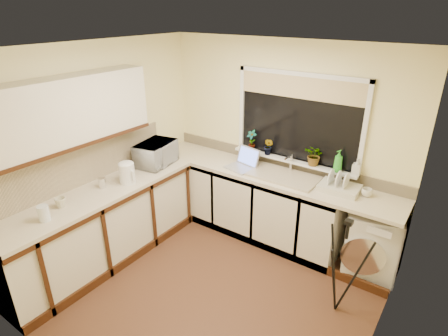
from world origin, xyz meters
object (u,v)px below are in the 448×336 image
Objects in this scene: plant_a at (252,140)px; steel_jar at (102,183)px; plant_b at (268,147)px; washing_machine at (371,242)px; soap_bottle_clear at (357,167)px; laptop at (243,163)px; microwave at (156,154)px; dish_rack at (339,188)px; kettle at (127,173)px; tripod at (342,267)px; soap_bottle_green at (338,161)px; glass_jug at (44,213)px; plant_d at (315,156)px; cup_left at (60,203)px; cup_back at (367,192)px.

steel_jar is at bearing -120.65° from plant_a.
washing_machine is at bearing -6.21° from plant_b.
plant_b is at bearing -178.22° from soap_bottle_clear.
microwave is at bearing -138.00° from laptop.
plant_a is at bearing 170.24° from dish_rack.
laptop is 1.43m from kettle.
soap_bottle_green is (-0.44, 0.93, 0.66)m from tripod.
glass_jug is at bearing -99.94° from laptop.
glass_jug is (-2.43, -1.44, 0.46)m from tripod.
kettle is 0.23× the size of tripod.
plant_d is (1.83, 1.62, 0.22)m from steel_jar.
dish_rack is 2.75× the size of glass_jug.
washing_machine is 2.84m from kettle.
steel_jar is at bearing -127.28° from plant_b.
soap_bottle_clear reaches higher than glass_jug.
microwave is at bearing 89.68° from cup_left.
plant_a is (-1.59, 0.95, 0.67)m from tripod.
soap_bottle_green reaches higher than cup_left.
cup_back is at bearing -39.30° from soap_bottle_clear.
microwave is 2.76× the size of soap_bottle_clear.
dish_rack is at bearing 42.26° from cup_left.
microwave reaches higher than cup_back.
laptop is at bearing 135.77° from tripod.
cup_left is (-0.98, -1.91, -0.01)m from laptop.
steel_jar is 0.53m from cup_left.
cup_back is at bearing 39.30° from cup_left.
washing_machine is at bearing -11.69° from plant_d.
dish_rack is 0.29m from cup_back.
cup_back is at bearing 28.04° from kettle.
washing_machine is 1.61m from plant_b.
glass_jug is (-0.87, -2.15, 0.01)m from laptop.
microwave is (-2.18, -0.63, 0.11)m from dish_rack.
soap_bottle_green reaches higher than tripod.
washing_machine is 1.14m from plant_d.
soap_bottle_green is (2.11, 1.61, 0.22)m from steel_jar.
plant_d is at bearing 169.25° from cup_back.
glass_jug is at bearing -169.06° from tripod.
kettle is 2.50m from tripod.
plant_a is at bearing 174.95° from cup_back.
cup_left is (-2.19, -1.99, 0.02)m from dish_rack.
steel_jar is 0.44× the size of soap_bottle_green.
plant_a is at bearing -179.48° from soap_bottle_clear.
steel_jar is at bearing -120.70° from kettle.
microwave is at bearing -146.91° from plant_b.
soap_bottle_clear is (2.17, 1.40, 0.13)m from kettle.
tripod is 6.66× the size of glass_jug.
plant_b is 1.29m from cup_back.
microwave reaches higher than kettle.
plant_d is (-0.72, 0.94, 0.66)m from tripod.
soap_bottle_clear reaches higher than steel_jar.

